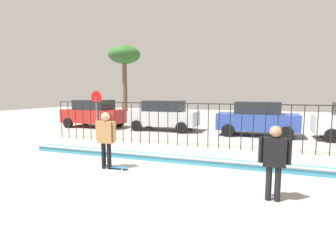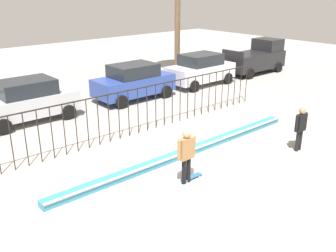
{
  "view_description": "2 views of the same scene",
  "coord_description": "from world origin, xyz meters",
  "px_view_note": "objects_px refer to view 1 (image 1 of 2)",
  "views": [
    {
      "loc": [
        3.22,
        -7.86,
        2.37
      ],
      "look_at": [
        -0.35,
        1.99,
        1.08
      ],
      "focal_mm": 28.62,
      "sensor_mm": 36.0,
      "label": 1
    },
    {
      "loc": [
        -8.8,
        -8.47,
        5.85
      ],
      "look_at": [
        -0.01,
        1.69,
        0.85
      ],
      "focal_mm": 41.01,
      "sensor_mm": 36.0,
      "label": 2
    }
  ],
  "objects_px": {
    "skateboarder": "(106,135)",
    "parked_car_red": "(94,113)",
    "parked_car_silver": "(164,115)",
    "palm_tree_short": "(124,57)",
    "camera_operator": "(274,156)",
    "parked_car_blue": "(257,118)",
    "stop_sign": "(96,105)",
    "skateboard": "(116,167)"
  },
  "relations": [
    {
      "from": "parked_car_silver",
      "to": "parked_car_blue",
      "type": "height_order",
      "value": "same"
    },
    {
      "from": "skateboarder",
      "to": "skateboard",
      "type": "height_order",
      "value": "skateboarder"
    },
    {
      "from": "parked_car_red",
      "to": "palm_tree_short",
      "type": "relative_size",
      "value": 0.71
    },
    {
      "from": "camera_operator",
      "to": "skateboarder",
      "type": "bearing_deg",
      "value": 45.33
    },
    {
      "from": "camera_operator",
      "to": "parked_car_blue",
      "type": "relative_size",
      "value": 0.39
    },
    {
      "from": "parked_car_red",
      "to": "parked_car_blue",
      "type": "xyz_separation_m",
      "value": [
        10.77,
        -0.06,
        0.0
      ]
    },
    {
      "from": "skateboarder",
      "to": "stop_sign",
      "type": "relative_size",
      "value": 0.71
    },
    {
      "from": "parked_car_red",
      "to": "parked_car_blue",
      "type": "relative_size",
      "value": 1.0
    },
    {
      "from": "camera_operator",
      "to": "parked_car_silver",
      "type": "bearing_deg",
      "value": -1.07
    },
    {
      "from": "camera_operator",
      "to": "stop_sign",
      "type": "distance_m",
      "value": 12.94
    },
    {
      "from": "skateboarder",
      "to": "palm_tree_short",
      "type": "distance_m",
      "value": 13.73
    },
    {
      "from": "camera_operator",
      "to": "stop_sign",
      "type": "xyz_separation_m",
      "value": [
        -10.13,
        8.04,
        0.61
      ]
    },
    {
      "from": "parked_car_blue",
      "to": "palm_tree_short",
      "type": "height_order",
      "value": "palm_tree_short"
    },
    {
      "from": "camera_operator",
      "to": "stop_sign",
      "type": "height_order",
      "value": "stop_sign"
    },
    {
      "from": "skateboarder",
      "to": "palm_tree_short",
      "type": "relative_size",
      "value": 0.3
    },
    {
      "from": "skateboarder",
      "to": "parked_car_silver",
      "type": "height_order",
      "value": "parked_car_silver"
    },
    {
      "from": "parked_car_silver",
      "to": "palm_tree_short",
      "type": "relative_size",
      "value": 0.71
    },
    {
      "from": "skateboard",
      "to": "parked_car_silver",
      "type": "bearing_deg",
      "value": 116.92
    },
    {
      "from": "stop_sign",
      "to": "skateboard",
      "type": "bearing_deg",
      "value": -51.74
    },
    {
      "from": "skateboard",
      "to": "skateboarder",
      "type": "bearing_deg",
      "value": -152.93
    },
    {
      "from": "camera_operator",
      "to": "palm_tree_short",
      "type": "relative_size",
      "value": 0.28
    },
    {
      "from": "parked_car_silver",
      "to": "parked_car_blue",
      "type": "distance_m",
      "value": 5.66
    },
    {
      "from": "parked_car_blue",
      "to": "skateboard",
      "type": "bearing_deg",
      "value": -112.51
    },
    {
      "from": "parked_car_silver",
      "to": "palm_tree_short",
      "type": "xyz_separation_m",
      "value": [
        -4.39,
        2.94,
        4.16
      ]
    },
    {
      "from": "parked_car_blue",
      "to": "stop_sign",
      "type": "height_order",
      "value": "stop_sign"
    },
    {
      "from": "parked_car_blue",
      "to": "stop_sign",
      "type": "distance_m",
      "value": 9.64
    },
    {
      "from": "parked_car_silver",
      "to": "skateboarder",
      "type": "bearing_deg",
      "value": -82.88
    },
    {
      "from": "camera_operator",
      "to": "palm_tree_short",
      "type": "xyz_separation_m",
      "value": [
        -10.67,
        12.69,
        4.13
      ]
    },
    {
      "from": "skateboard",
      "to": "parked_car_blue",
      "type": "distance_m",
      "value": 9.42
    },
    {
      "from": "stop_sign",
      "to": "parked_car_silver",
      "type": "bearing_deg",
      "value": 23.96
    },
    {
      "from": "camera_operator",
      "to": "palm_tree_short",
      "type": "bearing_deg",
      "value": 6.21
    },
    {
      "from": "skateboard",
      "to": "stop_sign",
      "type": "bearing_deg",
      "value": 144.12
    },
    {
      "from": "skateboarder",
      "to": "parked_car_red",
      "type": "distance_m",
      "value": 10.82
    },
    {
      "from": "camera_operator",
      "to": "palm_tree_short",
      "type": "height_order",
      "value": "palm_tree_short"
    },
    {
      "from": "skateboard",
      "to": "stop_sign",
      "type": "relative_size",
      "value": 0.32
    },
    {
      "from": "skateboarder",
      "to": "stop_sign",
      "type": "height_order",
      "value": "stop_sign"
    },
    {
      "from": "skateboarder",
      "to": "skateboard",
      "type": "bearing_deg",
      "value": 10.95
    },
    {
      "from": "parked_car_blue",
      "to": "stop_sign",
      "type": "relative_size",
      "value": 1.72
    },
    {
      "from": "palm_tree_short",
      "to": "stop_sign",
      "type": "bearing_deg",
      "value": -83.29
    },
    {
      "from": "stop_sign",
      "to": "palm_tree_short",
      "type": "bearing_deg",
      "value": 96.71
    },
    {
      "from": "parked_car_red",
      "to": "parked_car_silver",
      "type": "xyz_separation_m",
      "value": [
        5.12,
        0.19,
        0.0
      ]
    },
    {
      "from": "skateboarder",
      "to": "parked_car_blue",
      "type": "bearing_deg",
      "value": 63.4
    }
  ]
}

